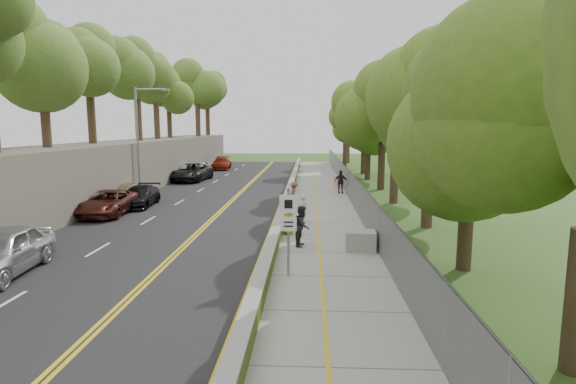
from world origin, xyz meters
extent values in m
plane|color=#33511E|center=(0.00, 0.00, 0.00)|extent=(140.00, 140.00, 0.00)
cube|color=black|center=(-5.40, 15.00, 0.02)|extent=(11.20, 66.00, 0.04)
cube|color=gray|center=(2.55, 15.00, 0.03)|extent=(4.20, 66.00, 0.05)
cube|color=#B3E318|center=(0.25, 15.00, 0.30)|extent=(0.42, 66.00, 0.60)
cube|color=#595147|center=(-13.50, 15.00, 2.00)|extent=(5.00, 66.00, 4.00)
cube|color=slate|center=(4.65, 15.00, 1.00)|extent=(0.04, 66.00, 2.00)
cylinder|color=gray|center=(-10.70, 14.00, 4.00)|extent=(0.18, 0.18, 8.00)
cylinder|color=gray|center=(-9.60, 14.00, 7.85)|extent=(2.30, 0.13, 0.13)
cube|color=gray|center=(-8.52, 14.00, 7.80)|extent=(0.50, 0.22, 0.14)
cylinder|color=gray|center=(1.05, -3.00, 1.60)|extent=(0.09, 0.09, 3.10)
cube|color=white|center=(1.05, -3.03, 2.60)|extent=(0.62, 0.04, 0.62)
cube|color=white|center=(1.05, -3.03, 1.90)|extent=(0.56, 0.04, 0.50)
cylinder|color=orange|center=(4.08, 20.38, 0.55)|extent=(0.61, 0.61, 1.01)
cube|color=gray|center=(3.92, 0.39, 0.46)|extent=(1.28, 0.98, 0.82)
imported|color=#A7A8AC|center=(-9.00, -3.37, 0.87)|extent=(2.45, 5.05, 1.66)
imported|color=#58241C|center=(-10.14, 7.47, 0.76)|extent=(2.61, 5.26, 1.43)
imported|color=black|center=(-9.35, 10.39, 0.70)|extent=(2.14, 4.68, 1.33)
imported|color=#C6B087|center=(-10.60, 11.41, 0.75)|extent=(1.90, 4.26, 1.42)
imported|color=#B4B7BD|center=(-10.60, 25.25, 0.75)|extent=(1.67, 4.38, 1.42)
imported|color=black|center=(-9.54, 24.31, 0.87)|extent=(3.24, 6.16, 1.65)
imported|color=maroon|center=(-9.00, 36.30, 0.78)|extent=(2.48, 5.25, 1.48)
imported|color=silver|center=(-10.60, 32.14, 0.70)|extent=(1.75, 3.96, 1.32)
imported|color=#CAA50B|center=(0.75, 3.15, 0.86)|extent=(0.64, 0.86, 1.61)
imported|color=beige|center=(1.45, 5.63, 0.82)|extent=(0.52, 0.65, 1.54)
imported|color=#222227|center=(1.45, 1.00, 0.94)|extent=(0.78, 0.95, 1.77)
imported|color=brown|center=(0.75, 11.37, 0.81)|extent=(0.73, 1.07, 1.53)
imported|color=black|center=(4.20, 16.71, 0.95)|extent=(1.13, 0.68, 1.81)
camera|label=1|loc=(1.76, -18.09, 5.22)|focal=28.00mm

